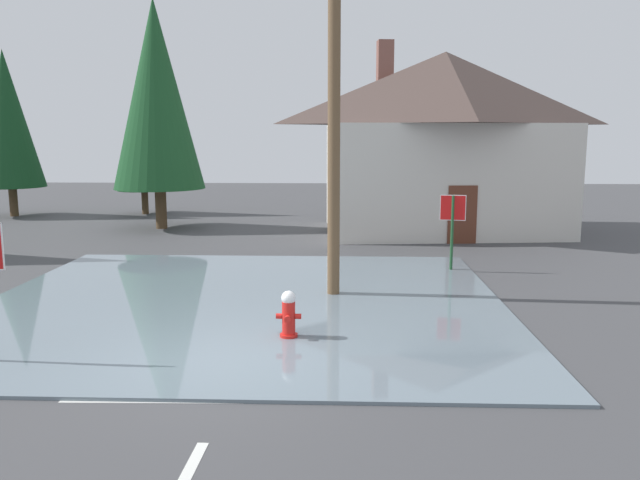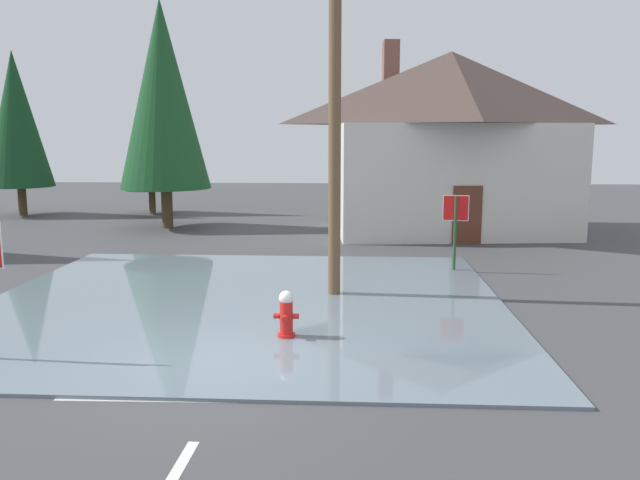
% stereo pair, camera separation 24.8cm
% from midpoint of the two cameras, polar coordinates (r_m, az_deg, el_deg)
% --- Properties ---
extents(ground_plane, '(80.00, 80.00, 0.10)m').
position_cam_midpoint_polar(ground_plane, '(10.68, -8.23, -11.13)').
color(ground_plane, '#424244').
extents(flood_puddle, '(11.42, 10.66, 0.06)m').
position_cam_midpoint_polar(flood_puddle, '(14.25, -6.35, -5.51)').
color(flood_puddle, slate).
rests_on(flood_puddle, ground).
extents(lane_stop_bar, '(3.98, 0.40, 0.01)m').
position_cam_midpoint_polar(lane_stop_bar, '(9.39, -10.27, -13.78)').
color(lane_stop_bar, silver).
rests_on(lane_stop_bar, ground).
extents(fire_hydrant, '(0.46, 0.39, 0.91)m').
position_cam_midpoint_polar(fire_hydrant, '(11.58, -2.43, -6.80)').
color(fire_hydrant, red).
rests_on(fire_hydrant, ground).
extents(utility_pole, '(1.60, 0.28, 9.16)m').
position_cam_midpoint_polar(utility_pole, '(14.37, 1.85, 13.70)').
color(utility_pole, brown).
rests_on(utility_pole, ground).
extents(stop_sign_far, '(0.69, 0.13, 2.10)m').
position_cam_midpoint_polar(stop_sign_far, '(17.49, 12.47, 1.95)').
color(stop_sign_far, '#1E4C28').
rests_on(stop_sign_far, ground).
extents(house, '(9.72, 7.03, 7.30)m').
position_cam_midpoint_polar(house, '(24.84, 11.79, 8.79)').
color(house, beige).
rests_on(house, ground).
extents(pine_tree_tall_left, '(3.56, 3.56, 8.90)m').
position_cam_midpoint_polar(pine_tree_tall_left, '(26.11, -13.67, 12.52)').
color(pine_tree_tall_left, '#4C3823').
rests_on(pine_tree_tall_left, ground).
extents(pine_tree_mid_left, '(3.00, 3.00, 7.49)m').
position_cam_midpoint_polar(pine_tree_mid_left, '(32.48, -25.42, 9.75)').
color(pine_tree_mid_left, '#4C3823').
rests_on(pine_tree_mid_left, ground).
extents(pine_tree_far_center, '(2.50, 2.50, 6.26)m').
position_cam_midpoint_polar(pine_tree_far_center, '(31.16, -14.84, 9.05)').
color(pine_tree_far_center, '#4C3823').
rests_on(pine_tree_far_center, ground).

